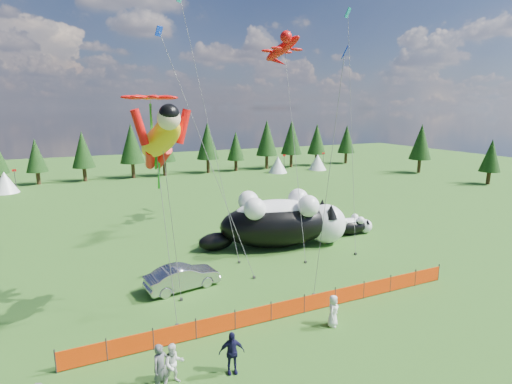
% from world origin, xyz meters
% --- Properties ---
extents(ground, '(160.00, 160.00, 0.00)m').
position_xyz_m(ground, '(0.00, 0.00, 0.00)').
color(ground, '#0D380A').
rests_on(ground, ground).
extents(safety_fence, '(22.06, 0.06, 1.10)m').
position_xyz_m(safety_fence, '(0.00, -3.00, 0.50)').
color(safety_fence, '#262626').
rests_on(safety_fence, ground).
extents(tree_line, '(90.00, 4.00, 8.00)m').
position_xyz_m(tree_line, '(0.00, 45.00, 4.00)').
color(tree_line, black).
rests_on(tree_line, ground).
extents(festival_tents, '(50.00, 3.20, 2.80)m').
position_xyz_m(festival_tents, '(11.00, 40.00, 1.40)').
color(festival_tents, white).
rests_on(festival_tents, ground).
extents(cat_large, '(11.88, 6.10, 4.33)m').
position_xyz_m(cat_large, '(5.07, 7.03, 2.06)').
color(cat_large, black).
rests_on(cat_large, ground).
extents(cat_small, '(4.60, 2.11, 1.67)m').
position_xyz_m(cat_small, '(11.94, 7.15, 0.79)').
color(cat_small, black).
rests_on(cat_small, ground).
extents(car, '(4.70, 2.25, 1.49)m').
position_xyz_m(car, '(-4.19, 2.66, 0.74)').
color(car, '#B0B0B5').
rests_on(car, ground).
extents(spectator_a, '(0.84, 0.73, 1.95)m').
position_xyz_m(spectator_a, '(-7.22, -5.85, 0.98)').
color(spectator_a, '#4F5054').
rests_on(spectator_a, ground).
extents(spectator_b, '(0.85, 0.52, 1.72)m').
position_xyz_m(spectator_b, '(-6.67, -5.65, 0.86)').
color(spectator_b, silver).
rests_on(spectator_b, ground).
extents(spectator_c, '(1.18, 0.77, 1.85)m').
position_xyz_m(spectator_c, '(-4.34, -6.00, 0.92)').
color(spectator_c, '#141336').
rests_on(spectator_c, ground).
extents(spectator_e, '(0.95, 0.91, 1.64)m').
position_xyz_m(spectator_e, '(1.64, -4.71, 0.82)').
color(spectator_e, silver).
rests_on(spectator_e, ground).
extents(superhero_kite, '(4.67, 4.91, 11.33)m').
position_xyz_m(superhero_kite, '(-5.85, -1.00, 9.38)').
color(superhero_kite, '#F6A90C').
rests_on(superhero_kite, ground).
extents(gecko_kite, '(5.27, 12.95, 18.57)m').
position_xyz_m(gecko_kite, '(7.75, 12.44, 15.89)').
color(gecko_kite, red).
rests_on(gecko_kite, ground).
extents(flower_kite, '(3.27, 3.46, 11.53)m').
position_xyz_m(flower_kite, '(-6.00, 0.20, 11.17)').
color(flower_kite, red).
rests_on(flower_kite, ground).
extents(diamond_kite_a, '(4.76, 5.91, 17.06)m').
position_xyz_m(diamond_kite_a, '(-3.54, 7.30, 14.54)').
color(diamond_kite_a, '#0E32D5').
rests_on(diamond_kite_a, ground).
extents(diamond_kite_b, '(4.75, 8.24, 20.78)m').
position_xyz_m(diamond_kite_b, '(13.04, 10.29, 18.17)').
color(diamond_kite_b, '#0B867F').
rests_on(diamond_kite_b, ground).
extents(diamond_kite_c, '(1.89, 0.92, 14.44)m').
position_xyz_m(diamond_kite_c, '(3.96, -1.51, 12.97)').
color(diamond_kite_c, '#0E32D5').
rests_on(diamond_kite_c, ground).
extents(diamond_kite_d, '(2.24, 7.63, 20.30)m').
position_xyz_m(diamond_kite_d, '(-1.13, 11.69, 17.82)').
color(diamond_kite_d, '#0B867F').
rests_on(diamond_kite_d, ground).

